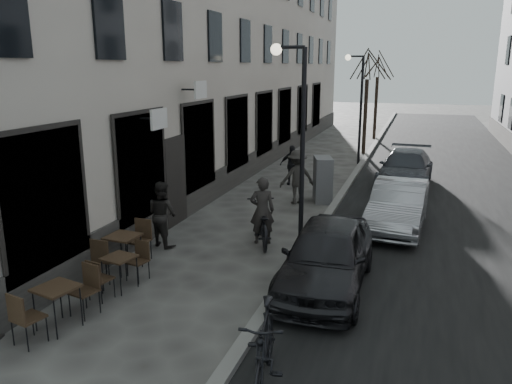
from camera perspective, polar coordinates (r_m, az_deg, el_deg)
The scene contains 20 objects.
ground at distance 7.98m, azimuth -5.63°, elevation -20.73°, with size 120.00×120.00×0.00m, color #3C3936.
road at distance 22.45m, azimuth 20.74°, elevation 1.54°, with size 7.30×60.00×0.00m, color black.
kerb at distance 22.55m, azimuth 11.47°, elevation 2.39°, with size 0.25×60.00×0.12m, color slate.
streetlamp_near at distance 12.38m, azimuth 4.62°, elevation 7.65°, with size 0.90×0.28×5.09m.
streetlamp_far at distance 24.17m, azimuth 11.55°, elevation 10.59°, with size 0.90×0.28×5.09m.
tree_near at distance 27.10m, azimuth 12.67°, elevation 14.08°, with size 2.40×2.40×5.70m.
tree_far at distance 33.07m, azimuth 13.79°, elevation 13.98°, with size 2.40×2.40×5.70m.
bistro_set_a at distance 9.70m, azimuth -21.74°, elevation -11.72°, with size 0.78×1.67×0.95m.
bistro_set_b at distance 10.91m, azimuth -15.30°, elevation -8.53°, with size 0.69×1.50×0.86m.
bistro_set_c at distance 11.85m, azimuth -14.90°, elevation -6.31°, with size 0.72×1.69×0.99m.
utility_cabinet at distance 17.31m, azimuth 7.63°, elevation 1.42°, with size 0.57×1.03×1.55m, color #606062.
bicycle at distance 13.16m, azimuth 0.70°, elevation -3.57°, with size 0.73×2.08×1.09m, color black.
cyclist_rider at distance 13.06m, azimuth 0.70°, elevation -2.12°, with size 0.65×0.43×1.79m, color #272422.
pedestrian_near at distance 13.11m, azimuth -10.66°, elevation -2.48°, with size 0.83×0.65×1.71m, color black.
pedestrian_mid at distance 16.92m, azimuth 4.71°, elevation 1.72°, with size 1.19×0.68×1.84m, color #2C2A26.
pedestrian_far at distance 19.70m, azimuth 4.10°, elevation 3.10°, with size 0.92×0.38×1.57m, color black.
car_near at distance 10.59m, azimuth 8.07°, elevation -7.25°, with size 1.69×4.19×1.43m, color black.
car_mid at distance 14.91m, azimuth 15.97°, elevation -1.47°, with size 1.44×4.12×1.36m, color #9A9CA2.
car_far at distance 20.34m, azimuth 16.73°, elevation 2.60°, with size 1.92×4.72×1.37m, color #31333A.
moped at distance 7.49m, azimuth 0.95°, elevation -17.48°, with size 0.59×2.10×1.26m, color black.
Camera 1 is at (2.74, -5.95, 4.56)m, focal length 35.00 mm.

